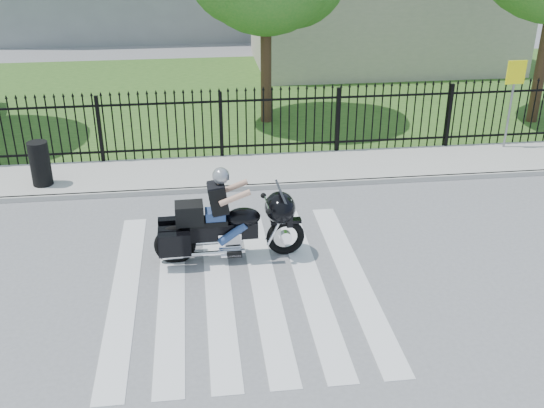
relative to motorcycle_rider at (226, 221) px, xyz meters
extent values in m
plane|color=slate|center=(0.19, -0.96, -0.76)|extent=(120.00, 120.00, 0.00)
cube|color=#ADAAA3|center=(0.19, 4.04, -0.70)|extent=(40.00, 2.00, 0.12)
cube|color=#ADAAA3|center=(0.19, 3.04, -0.70)|extent=(40.00, 0.12, 0.12)
cube|color=#2B501B|center=(0.19, 11.04, -0.75)|extent=(40.00, 12.00, 0.02)
cube|color=black|center=(0.19, 5.04, -0.41)|extent=(26.00, 0.04, 0.05)
cube|color=black|center=(0.19, 5.04, 0.79)|extent=(26.00, 0.04, 0.05)
cylinder|color=#382316|center=(1.69, 8.04, 1.32)|extent=(0.32, 0.32, 4.16)
cube|color=beige|center=(7.19, 15.04, 0.99)|extent=(10.00, 6.00, 3.50)
torus|color=black|center=(1.11, 0.03, -0.41)|extent=(0.73, 0.15, 0.73)
torus|color=black|center=(-0.94, -0.02, -0.41)|extent=(0.77, 0.18, 0.77)
cube|color=black|center=(-0.10, 0.00, -0.18)|extent=(1.37, 0.28, 0.32)
ellipsoid|color=black|center=(0.32, 0.01, 0.06)|extent=(0.66, 0.44, 0.35)
cube|color=black|center=(-0.31, -0.01, 0.02)|extent=(0.69, 0.35, 0.11)
cube|color=silver|center=(0.06, 0.00, -0.36)|extent=(0.43, 0.33, 0.32)
ellipsoid|color=black|center=(1.01, 0.02, 0.21)|extent=(0.59, 0.77, 0.57)
cube|color=black|center=(-0.65, -0.02, 0.21)|extent=(0.51, 0.41, 0.38)
cube|color=navy|center=(-0.18, 0.00, 0.15)|extent=(0.37, 0.32, 0.19)
sphere|color=#94969B|center=(-0.06, 0.00, 0.91)|extent=(0.31, 0.31, 0.31)
cylinder|color=gray|center=(7.70, 4.74, 0.47)|extent=(0.06, 0.06, 2.21)
cube|color=#FFF50D|center=(7.70, 4.72, 1.37)|extent=(0.50, 0.05, 0.60)
cylinder|color=black|center=(-4.02, 3.69, -0.12)|extent=(0.55, 0.55, 1.03)
camera|label=1|loc=(-0.45, -10.37, 5.27)|focal=42.00mm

